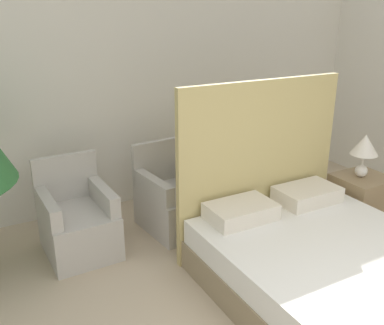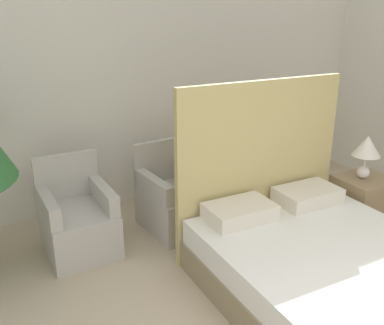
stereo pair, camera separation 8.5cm
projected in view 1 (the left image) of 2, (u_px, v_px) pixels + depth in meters
name	position (u px, v px, depth m)	size (l,w,h in m)	color
wall_back	(147.00, 77.00, 4.80)	(10.00, 0.06, 2.90)	silver
bed	(329.00, 263.00, 3.34)	(1.70, 2.13, 1.60)	#8C7A5B
armchair_near_window_left	(78.00, 224.00, 3.98)	(0.63, 0.73, 0.87)	#B7B2A8
armchair_near_window_right	(174.00, 203.00, 4.43)	(0.68, 0.78, 0.87)	#B7B2A8
nightstand	(360.00, 202.00, 4.44)	(0.51, 0.48, 0.56)	#937A56
table_lamp	(365.00, 148.00, 4.24)	(0.27, 0.27, 0.44)	white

